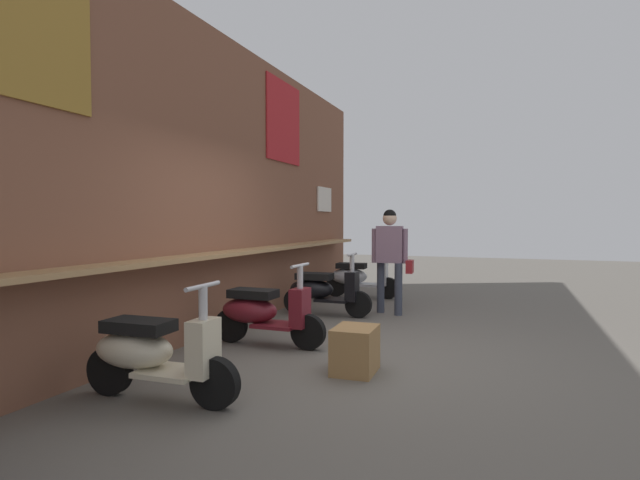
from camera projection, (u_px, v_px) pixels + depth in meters
ground_plane at (350, 354)px, 5.38m from camera, size 30.64×30.64×0.00m
market_stall_facade at (193, 181)px, 6.03m from camera, size 10.94×0.61×3.89m
scooter_cream at (152, 353)px, 3.98m from camera, size 0.46×1.40×0.97m
scooter_maroon at (262, 312)px, 5.76m from camera, size 0.46×1.40×0.97m
scooter_black at (322, 290)px, 7.58m from camera, size 0.46×1.40×0.97m
scooter_silver at (357, 277)px, 9.35m from camera, size 0.48×1.40×0.97m
shopper_with_handbag at (391, 251)px, 7.68m from camera, size 0.31×0.65×1.63m
merchandise_crate at (355, 350)px, 4.73m from camera, size 0.50×0.40×0.44m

